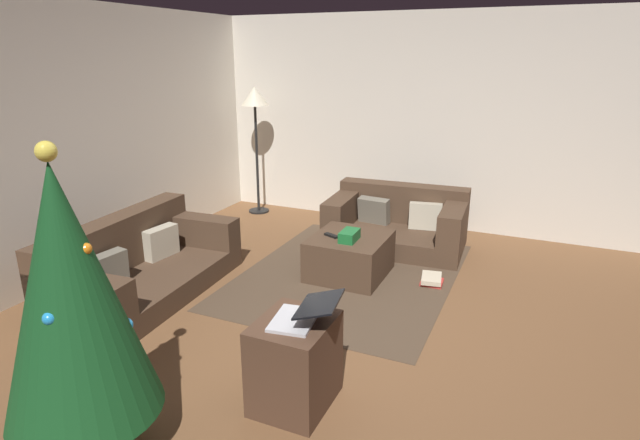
# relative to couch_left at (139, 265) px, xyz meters

# --- Properties ---
(ground_plane) EXTENTS (6.40, 6.40, 0.00)m
(ground_plane) POSITION_rel_couch_left_xyz_m (-0.06, -2.25, -0.27)
(ground_plane) COLOR brown
(rear_partition) EXTENTS (6.40, 0.12, 2.60)m
(rear_partition) POSITION_rel_couch_left_xyz_m (-0.06, 0.89, 1.03)
(rear_partition) COLOR silver
(rear_partition) RESTS_ON ground_plane
(corner_partition) EXTENTS (0.12, 6.40, 2.60)m
(corner_partition) POSITION_rel_couch_left_xyz_m (3.08, -2.25, 1.03)
(corner_partition) COLOR silver
(corner_partition) RESTS_ON ground_plane
(couch_left) EXTENTS (1.90, 1.01, 0.70)m
(couch_left) POSITION_rel_couch_left_xyz_m (0.00, 0.00, 0.00)
(couch_left) COLOR #473323
(couch_left) RESTS_ON ground_plane
(couch_right) EXTENTS (1.01, 1.55, 0.66)m
(couch_right) POSITION_rel_couch_left_xyz_m (2.18, -1.83, 0.00)
(couch_right) COLOR #473323
(couch_right) RESTS_ON ground_plane
(ottoman) EXTENTS (0.77, 0.71, 0.41)m
(ottoman) POSITION_rel_couch_left_xyz_m (1.15, -1.63, -0.06)
(ottoman) COLOR #473323
(ottoman) RESTS_ON ground_plane
(gift_box) EXTENTS (0.25, 0.15, 0.10)m
(gift_box) POSITION_rel_couch_left_xyz_m (1.04, -1.67, 0.19)
(gift_box) COLOR #19662D
(gift_box) RESTS_ON ottoman
(tv_remote) EXTENTS (0.11, 0.17, 0.02)m
(tv_remote) POSITION_rel_couch_left_xyz_m (1.07, -1.47, 0.15)
(tv_remote) COLOR black
(tv_remote) RESTS_ON ottoman
(christmas_tree) EXTENTS (0.81, 0.81, 1.74)m
(christmas_tree) POSITION_rel_couch_left_xyz_m (-1.69, -1.19, 0.70)
(christmas_tree) COLOR brown
(christmas_tree) RESTS_ON ground_plane
(side_table) EXTENTS (0.52, 0.44, 0.58)m
(side_table) POSITION_rel_couch_left_xyz_m (-0.85, -2.03, 0.02)
(side_table) COLOR #4C3323
(side_table) RESTS_ON ground_plane
(laptop) EXTENTS (0.39, 0.45, 0.18)m
(laptop) POSITION_rel_couch_left_xyz_m (-0.85, -2.09, 0.37)
(laptop) COLOR silver
(laptop) RESTS_ON side_table
(book_stack) EXTENTS (0.30, 0.23, 0.07)m
(book_stack) POSITION_rel_couch_left_xyz_m (1.28, -2.43, -0.23)
(book_stack) COLOR #B7332D
(book_stack) RESTS_ON ground_plane
(corner_lamp) EXTENTS (0.36, 0.36, 1.70)m
(corner_lamp) POSITION_rel_couch_left_xyz_m (2.66, 0.30, 1.19)
(corner_lamp) COLOR black
(corner_lamp) RESTS_ON ground_plane
(area_rug) EXTENTS (2.60, 2.00, 0.01)m
(area_rug) POSITION_rel_couch_left_xyz_m (1.15, -1.63, -0.26)
(area_rug) COLOR #493828
(area_rug) RESTS_ON ground_plane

